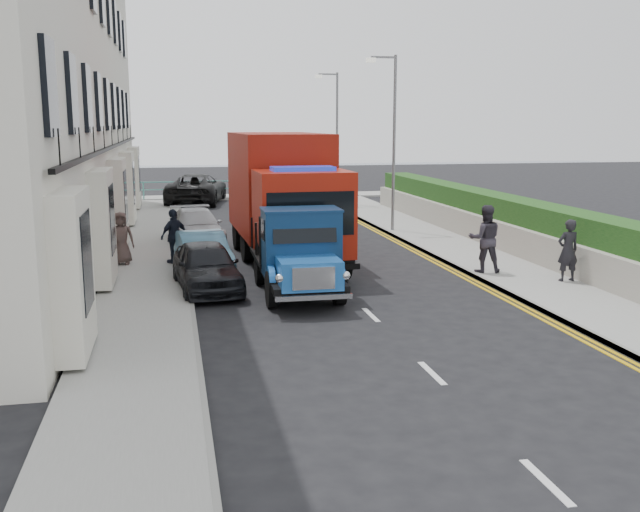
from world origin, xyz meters
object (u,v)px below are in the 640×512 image
Objects in this scene: red_lorry at (283,194)px; parked_car_front at (206,266)px; pedestrian_east_near at (568,250)px; lamp_far at (335,131)px; lamp_mid at (391,133)px; bedford_lorry at (300,258)px.

red_lorry reaches higher than parked_car_front.
pedestrian_east_near is at bearing -13.66° from parked_car_front.
pedestrian_east_near is at bearing -84.54° from lamp_far.
lamp_mid is 11.85m from bedford_lorry.
lamp_mid is 1.81× the size of parked_car_front.
bedford_lorry is 5.15m from red_lorry.
red_lorry is 4.76m from parked_car_front.
lamp_mid is at bearing 62.18° from bedford_lorry.
parked_car_front is at bearing 150.25° from bedford_lorry.
red_lorry is at bearing -108.87° from lamp_far.
bedford_lorry is at bearing -118.60° from lamp_mid.
lamp_far is 0.89× the size of red_lorry.
pedestrian_east_near reaches higher than parked_car_front.
pedestrian_east_near is (7.07, -5.03, -1.19)m from red_lorry.
bedford_lorry reaches higher than pedestrian_east_near.
pedestrian_east_near is (7.42, -0.02, -0.07)m from bedford_lorry.
parked_car_front is at bearing -127.11° from red_lorry.
lamp_far is 16.03m from red_lorry.
lamp_mid reaches higher than parked_car_front.
lamp_far is 1.44× the size of bedford_lorry.
lamp_mid is at bearing -90.00° from lamp_far.
parked_car_front is (-2.63, -3.67, -1.51)m from red_lorry.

